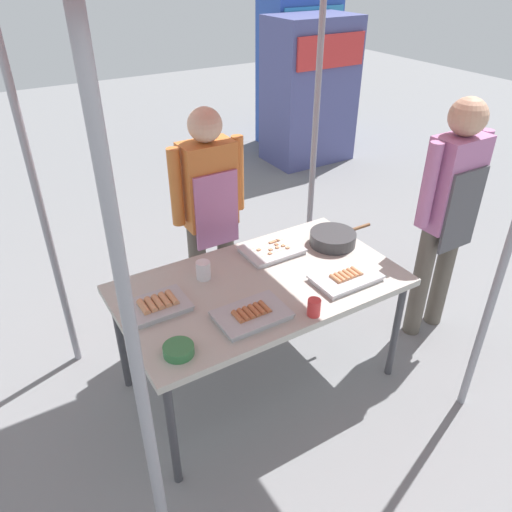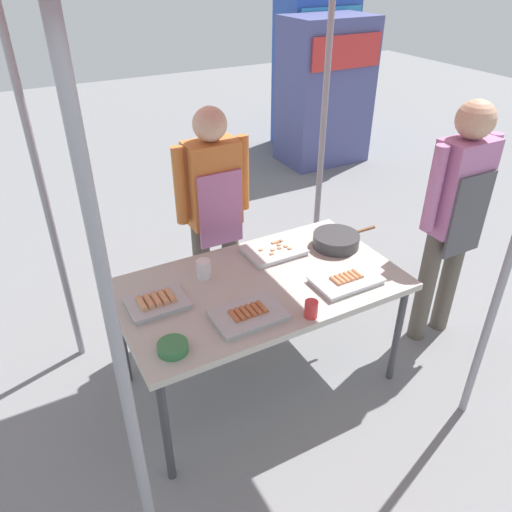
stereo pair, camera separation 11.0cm
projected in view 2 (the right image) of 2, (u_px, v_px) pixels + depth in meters
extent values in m
plane|color=slate|center=(260.00, 378.00, 3.20)|extent=(18.00, 18.00, 0.00)
cube|color=#B7B2A8|center=(260.00, 286.00, 2.82)|extent=(1.60, 0.90, 0.04)
cylinder|color=#3F3F44|center=(166.00, 431.00, 2.42)|extent=(0.04, 0.04, 0.71)
cylinder|color=#3F3F44|center=(397.00, 335.00, 3.02)|extent=(0.04, 0.04, 0.71)
cylinder|color=#3F3F44|center=(122.00, 337.00, 3.00)|extent=(0.04, 0.04, 0.71)
cylinder|color=#3F3F44|center=(323.00, 273.00, 3.61)|extent=(0.04, 0.04, 0.71)
cylinder|color=gray|center=(125.00, 386.00, 1.61)|extent=(0.04, 0.04, 2.29)
cylinder|color=gray|center=(45.00, 200.00, 2.81)|extent=(0.04, 0.04, 2.29)
cylinder|color=gray|center=(322.00, 146.00, 3.58)|extent=(0.04, 0.04, 2.29)
cube|color=#ADADB2|center=(248.00, 316.00, 2.54)|extent=(0.36, 0.24, 0.02)
cube|color=#ADADB2|center=(248.00, 313.00, 2.53)|extent=(0.37, 0.25, 0.01)
cylinder|color=#B7663D|center=(234.00, 317.00, 2.49)|extent=(0.03, 0.10, 0.03)
cylinder|color=#B7663D|center=(240.00, 315.00, 2.50)|extent=(0.03, 0.10, 0.03)
cylinder|color=#B7663D|center=(246.00, 313.00, 2.52)|extent=(0.03, 0.10, 0.03)
cylinder|color=#B7663D|center=(251.00, 311.00, 2.53)|extent=(0.03, 0.10, 0.03)
cylinder|color=#B7663D|center=(257.00, 309.00, 2.54)|extent=(0.03, 0.10, 0.03)
cylinder|color=#B7663D|center=(262.00, 307.00, 2.56)|extent=(0.03, 0.10, 0.03)
cube|color=silver|center=(274.00, 251.00, 3.08)|extent=(0.35, 0.25, 0.02)
cube|color=silver|center=(274.00, 249.00, 3.07)|extent=(0.36, 0.26, 0.01)
cylinder|color=tan|center=(278.00, 253.00, 3.03)|extent=(0.24, 0.01, 0.01)
cube|color=tan|center=(290.00, 249.00, 3.06)|extent=(0.02, 0.02, 0.02)
cube|color=tan|center=(272.00, 255.00, 3.01)|extent=(0.02, 0.02, 0.02)
cylinder|color=tan|center=(275.00, 250.00, 3.05)|extent=(0.24, 0.01, 0.01)
cube|color=tan|center=(273.00, 251.00, 3.04)|extent=(0.02, 0.02, 0.02)
cube|color=tan|center=(279.00, 249.00, 3.06)|extent=(0.02, 0.02, 0.02)
cube|color=tan|center=(285.00, 247.00, 3.08)|extent=(0.02, 0.02, 0.02)
cylinder|color=tan|center=(272.00, 247.00, 3.08)|extent=(0.24, 0.01, 0.01)
cube|color=tan|center=(279.00, 246.00, 3.10)|extent=(0.02, 0.02, 0.02)
cube|color=tan|center=(261.00, 251.00, 3.05)|extent=(0.02, 0.02, 0.02)
cylinder|color=tan|center=(270.00, 245.00, 3.11)|extent=(0.24, 0.01, 0.01)
cube|color=tan|center=(281.00, 242.00, 3.14)|extent=(0.02, 0.02, 0.02)
cube|color=tan|center=(279.00, 242.00, 3.13)|extent=(0.02, 0.02, 0.02)
cube|color=tan|center=(273.00, 244.00, 3.12)|extent=(0.02, 0.02, 0.02)
cube|color=tan|center=(276.00, 243.00, 3.13)|extent=(0.02, 0.02, 0.02)
cube|color=#ADADB2|center=(157.00, 304.00, 2.62)|extent=(0.30, 0.22, 0.02)
cube|color=#ADADB2|center=(157.00, 302.00, 2.61)|extent=(0.31, 0.24, 0.01)
cylinder|color=tan|center=(142.00, 304.00, 2.57)|extent=(0.04, 0.12, 0.04)
cylinder|color=tan|center=(149.00, 302.00, 2.59)|extent=(0.04, 0.12, 0.04)
cylinder|color=tan|center=(156.00, 300.00, 2.61)|extent=(0.04, 0.12, 0.04)
cylinder|color=tan|center=(164.00, 298.00, 2.62)|extent=(0.04, 0.12, 0.04)
cylinder|color=tan|center=(171.00, 296.00, 2.64)|extent=(0.04, 0.12, 0.04)
cube|color=silver|center=(346.00, 281.00, 2.80)|extent=(0.37, 0.23, 0.02)
cube|color=silver|center=(346.00, 279.00, 2.79)|extent=(0.38, 0.24, 0.01)
cylinder|color=tan|center=(335.00, 282.00, 2.76)|extent=(0.03, 0.09, 0.03)
cylinder|color=tan|center=(340.00, 280.00, 2.77)|extent=(0.03, 0.09, 0.03)
cylinder|color=tan|center=(344.00, 278.00, 2.78)|extent=(0.03, 0.09, 0.03)
cylinder|color=tan|center=(349.00, 277.00, 2.79)|extent=(0.03, 0.09, 0.03)
cylinder|color=tan|center=(353.00, 276.00, 2.81)|extent=(0.03, 0.09, 0.03)
cylinder|color=tan|center=(358.00, 274.00, 2.82)|extent=(0.03, 0.09, 0.03)
cylinder|color=#38383A|center=(336.00, 240.00, 3.13)|extent=(0.29, 0.29, 0.08)
cylinder|color=brown|center=(365.00, 230.00, 3.22)|extent=(0.16, 0.02, 0.02)
cylinder|color=#386B33|center=(336.00, 236.00, 3.12)|extent=(0.27, 0.27, 0.01)
cylinder|color=#33723F|center=(173.00, 347.00, 2.32)|extent=(0.15, 0.15, 0.05)
cylinder|color=white|center=(204.00, 269.00, 2.83)|extent=(0.08, 0.08, 0.11)
cylinder|color=red|center=(311.00, 309.00, 2.52)|extent=(0.07, 0.07, 0.09)
cylinder|color=#595147|center=(203.00, 275.00, 3.51)|extent=(0.12, 0.12, 0.79)
cylinder|color=#595147|center=(231.00, 267.00, 3.60)|extent=(0.12, 0.12, 0.79)
cube|color=#CC7233|center=(213.00, 184.00, 3.20)|extent=(0.34, 0.20, 0.56)
cube|color=#B26B9E|center=(221.00, 210.00, 3.19)|extent=(0.30, 0.02, 0.50)
cylinder|color=#CC7233|center=(180.00, 186.00, 3.09)|extent=(0.08, 0.08, 0.50)
cylinder|color=#CC7233|center=(243.00, 173.00, 3.27)|extent=(0.08, 0.08, 0.50)
sphere|color=#D8B293|center=(210.00, 124.00, 2.99)|extent=(0.21, 0.21, 0.21)
cylinder|color=#595147|center=(426.00, 287.00, 3.34)|extent=(0.12, 0.12, 0.83)
cylinder|color=#595147|center=(449.00, 279.00, 3.43)|extent=(0.12, 0.12, 0.83)
cube|color=#B26B9E|center=(460.00, 186.00, 3.01)|extent=(0.34, 0.20, 0.59)
cube|color=#4C4C51|center=(469.00, 215.00, 3.01)|extent=(0.30, 0.02, 0.53)
cylinder|color=#B26B9E|center=(434.00, 189.00, 2.91)|extent=(0.08, 0.08, 0.53)
cylinder|color=#B26B9E|center=(486.00, 175.00, 3.09)|extent=(0.08, 0.08, 0.53)
sphere|color=tan|center=(476.00, 119.00, 2.80)|extent=(0.23, 0.23, 0.23)
cube|color=#4C518C|center=(325.00, 92.00, 6.10)|extent=(1.04, 0.69, 1.72)
cube|color=red|center=(347.00, 52.00, 5.55)|extent=(0.93, 0.03, 0.36)
cube|color=#2D51B2|center=(314.00, 69.00, 6.64)|extent=(0.98, 0.57, 1.98)
cube|color=#338CBF|center=(331.00, 23.00, 6.11)|extent=(0.89, 0.03, 0.36)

